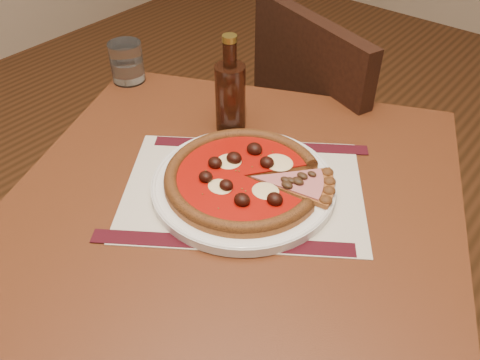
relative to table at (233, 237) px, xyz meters
The scene contains 8 objects.
table is the anchor object (origin of this frame).
chair_far 0.60m from the table, 101.53° to the left, with size 0.54×0.54×0.90m.
placemat 0.11m from the table, 90.56° to the left, with size 0.43×0.31×0.00m, color beige.
plate 0.12m from the table, 90.56° to the left, with size 0.33×0.33×0.02m, color white.
pizza 0.14m from the table, 91.07° to the left, with size 0.29×0.29×0.04m.
ham_slice 0.18m from the table, 47.99° to the left, with size 0.15×0.12×0.02m.
water_glass 0.53m from the table, 160.07° to the left, with size 0.08×0.08×0.10m, color white.
bottle 0.29m from the table, 131.04° to the left, with size 0.06×0.06×0.21m.
Camera 1 is at (0.30, -0.33, 1.36)m, focal length 38.00 mm.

